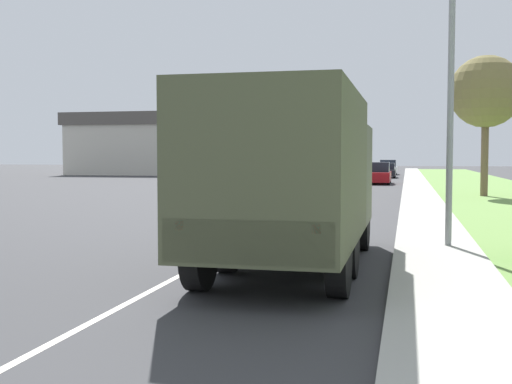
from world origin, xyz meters
The scene contains 13 objects.
ground_plane centered at (0.00, 40.00, 0.00)m, with size 180.00×180.00×0.00m, color #38383A.
lane_centre_stripe centered at (0.00, 40.00, 0.00)m, with size 0.12×120.00×0.00m.
sidewalk_right centered at (4.50, 40.00, 0.06)m, with size 1.80×120.00×0.12m.
grass_strip_right centered at (8.90, 40.00, 0.01)m, with size 7.00×120.00×0.02m.
military_truck centered at (1.81, 10.76, 1.77)m, with size 2.46×7.38×3.17m.
car_nearest_ahead centered at (-1.49, 23.41, 0.77)m, with size 1.74×3.94×1.74m.
car_second_ahead centered at (-1.88, 32.76, 0.63)m, with size 1.82×4.35×1.38m.
car_third_ahead centered at (1.81, 47.21, 0.72)m, with size 1.73×4.88×1.60m.
car_fourth_ahead centered at (1.86, 60.79, 0.63)m, with size 1.88×4.75×1.38m.
car_farthest_ahead centered at (1.81, 70.93, 0.72)m, with size 1.89×4.88×1.61m.
lamp_post centered at (4.57, 13.78, 4.97)m, with size 1.69×0.24×8.31m.
tree_far_right centered at (7.70, 33.75, 5.31)m, with size 3.66×3.66×7.15m.
building_distant centered at (-22.36, 66.38, 3.37)m, with size 19.80×11.45×6.65m.
Camera 1 is at (3.85, -0.86, 2.10)m, focal length 45.00 mm.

